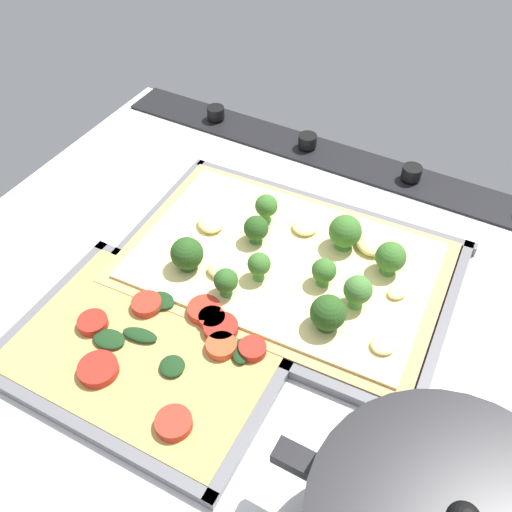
# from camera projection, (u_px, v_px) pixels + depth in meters

# --- Properties ---
(ground_plane) EXTENTS (0.82, 0.65, 0.03)m
(ground_plane) POSITION_uv_depth(u_px,v_px,m) (264.00, 305.00, 0.68)
(ground_plane) COLOR silver
(stove_control_panel) EXTENTS (0.78, 0.07, 0.03)m
(stove_control_panel) POSITION_uv_depth(u_px,v_px,m) (357.00, 162.00, 0.85)
(stove_control_panel) COLOR black
(stove_control_panel) RESTS_ON ground_plane
(baking_tray_front) EXTENTS (0.41, 0.29, 0.01)m
(baking_tray_front) POSITION_uv_depth(u_px,v_px,m) (284.00, 269.00, 0.70)
(baking_tray_front) COLOR slate
(baking_tray_front) RESTS_ON ground_plane
(broccoli_pizza) EXTENTS (0.39, 0.27, 0.06)m
(broccoli_pizza) POSITION_uv_depth(u_px,v_px,m) (289.00, 262.00, 0.68)
(broccoli_pizza) COLOR tan
(broccoli_pizza) RESTS_ON baking_tray_front
(baking_tray_back) EXTENTS (0.30, 0.22, 0.01)m
(baking_tray_back) POSITION_uv_depth(u_px,v_px,m) (147.00, 353.00, 0.61)
(baking_tray_back) COLOR slate
(baking_tray_back) RESTS_ON ground_plane
(veggie_pizza_back) EXTENTS (0.27, 0.20, 0.02)m
(veggie_pizza_back) POSITION_uv_depth(u_px,v_px,m) (152.00, 348.00, 0.61)
(veggie_pizza_back) COLOR tan
(veggie_pizza_back) RESTS_ON baking_tray_back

